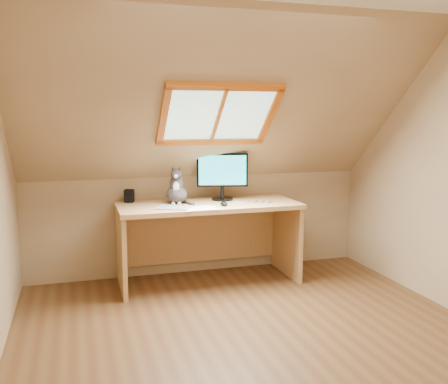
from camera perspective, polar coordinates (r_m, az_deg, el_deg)
name	(u,v)px	position (r m, az deg, el deg)	size (l,w,h in m)	color
ground	(259,341)	(3.77, 3.98, -16.67)	(3.50, 3.50, 0.00)	brown
room_shell	(266,144)	(3.32, 4.80, 5.54)	(3.52, 3.52, 2.41)	tan
desk	(206,225)	(4.90, -2.06, -3.79)	(1.72, 0.75, 0.79)	tan
monitor	(222,173)	(4.91, -0.19, 2.15)	(0.50, 0.21, 0.46)	black
cat	(177,190)	(4.75, -5.44, 0.23)	(0.25, 0.28, 0.37)	#413B39
desk_speaker	(129,196)	(4.89, -10.78, -0.44)	(0.09, 0.09, 0.12)	black
graphics_tablet	(174,208)	(4.52, -5.73, -1.78)	(0.30, 0.21, 0.01)	#B2B2B7
mouse	(224,204)	(4.63, 0.00, -1.36)	(0.06, 0.11, 0.04)	black
papers	(202,208)	(4.51, -2.53, -1.84)	(0.33, 0.27, 0.00)	white
cables	(251,202)	(4.79, 3.12, -1.19)	(0.51, 0.26, 0.01)	silver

